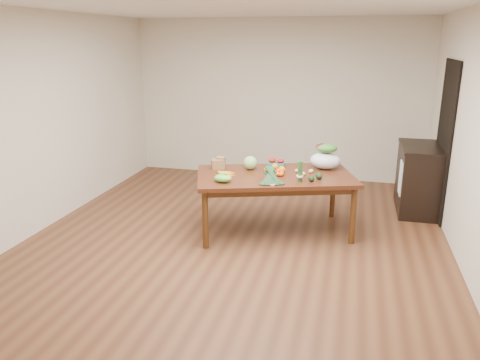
% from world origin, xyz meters
% --- Properties ---
extents(floor, '(6.00, 6.00, 0.00)m').
position_xyz_m(floor, '(0.00, 0.00, 0.00)').
color(floor, brown).
rests_on(floor, ground).
extents(ceiling, '(5.00, 6.00, 0.02)m').
position_xyz_m(ceiling, '(0.00, 0.00, 2.70)').
color(ceiling, white).
rests_on(ceiling, room_walls).
extents(room_walls, '(5.02, 6.02, 2.70)m').
position_xyz_m(room_walls, '(0.00, 0.00, 1.35)').
color(room_walls, beige).
rests_on(room_walls, floor).
extents(dining_table, '(2.13, 1.59, 0.75)m').
position_xyz_m(dining_table, '(0.40, 0.48, 0.38)').
color(dining_table, '#4C2211').
rests_on(dining_table, floor).
extents(doorway_dark, '(0.02, 1.00, 2.10)m').
position_xyz_m(doorway_dark, '(2.48, 1.60, 1.05)').
color(doorway_dark, black).
rests_on(doorway_dark, floor).
extents(cabinet, '(0.52, 1.02, 0.94)m').
position_xyz_m(cabinet, '(2.22, 1.71, 0.47)').
color(cabinet, black).
rests_on(cabinet, floor).
extents(dish_towel, '(0.02, 0.28, 0.45)m').
position_xyz_m(dish_towel, '(1.96, 1.40, 0.55)').
color(dish_towel, white).
rests_on(dish_towel, cabinet).
extents(paper_bag, '(0.26, 0.24, 0.15)m').
position_xyz_m(paper_bag, '(-0.36, 0.56, 0.83)').
color(paper_bag, brown).
rests_on(paper_bag, dining_table).
extents(cabbage, '(0.17, 0.17, 0.17)m').
position_xyz_m(cabbage, '(0.05, 0.63, 0.84)').
color(cabbage, '#9BBF6E').
rests_on(cabbage, dining_table).
extents(strawberry_basket_a, '(0.13, 0.13, 0.10)m').
position_xyz_m(strawberry_basket_a, '(0.30, 0.80, 0.80)').
color(strawberry_basket_a, red).
rests_on(strawberry_basket_a, dining_table).
extents(strawberry_basket_b, '(0.12, 0.12, 0.09)m').
position_xyz_m(strawberry_basket_b, '(0.41, 0.82, 0.79)').
color(strawberry_basket_b, red).
rests_on(strawberry_basket_b, dining_table).
extents(orange_a, '(0.07, 0.07, 0.07)m').
position_xyz_m(orange_a, '(0.28, 0.56, 0.79)').
color(orange_a, orange).
rests_on(orange_a, dining_table).
extents(orange_b, '(0.08, 0.08, 0.08)m').
position_xyz_m(orange_b, '(0.36, 0.67, 0.79)').
color(orange_b, orange).
rests_on(orange_b, dining_table).
extents(orange_c, '(0.09, 0.09, 0.09)m').
position_xyz_m(orange_c, '(0.47, 0.56, 0.79)').
color(orange_c, orange).
rests_on(orange_c, dining_table).
extents(mandarin_cluster, '(0.23, 0.23, 0.09)m').
position_xyz_m(mandarin_cluster, '(0.44, 0.45, 0.79)').
color(mandarin_cluster, '#FF600F').
rests_on(mandarin_cluster, dining_table).
extents(carrots, '(0.28, 0.30, 0.03)m').
position_xyz_m(carrots, '(-0.17, 0.31, 0.76)').
color(carrots, orange).
rests_on(carrots, dining_table).
extents(snap_pea_bag, '(0.21, 0.16, 0.10)m').
position_xyz_m(snap_pea_bag, '(-0.14, 0.01, 0.80)').
color(snap_pea_bag, '#70B73E').
rests_on(snap_pea_bag, dining_table).
extents(kale_bunch, '(0.43, 0.48, 0.16)m').
position_xyz_m(kale_bunch, '(0.42, 0.09, 0.83)').
color(kale_bunch, black).
rests_on(kale_bunch, dining_table).
extents(asparagus_bundle, '(0.11, 0.14, 0.26)m').
position_xyz_m(asparagus_bundle, '(0.73, 0.25, 0.88)').
color(asparagus_bundle, '#437E3A').
rests_on(asparagus_bundle, dining_table).
extents(potato_a, '(0.05, 0.05, 0.05)m').
position_xyz_m(potato_a, '(0.65, 0.63, 0.77)').
color(potato_a, tan).
rests_on(potato_a, dining_table).
extents(potato_b, '(0.06, 0.05, 0.05)m').
position_xyz_m(potato_b, '(0.74, 0.50, 0.77)').
color(potato_b, tan).
rests_on(potato_b, dining_table).
extents(potato_c, '(0.05, 0.04, 0.04)m').
position_xyz_m(potato_c, '(0.83, 0.69, 0.77)').
color(potato_c, tan).
rests_on(potato_c, dining_table).
extents(potato_d, '(0.05, 0.04, 0.04)m').
position_xyz_m(potato_d, '(0.69, 0.70, 0.77)').
color(potato_d, tan).
rests_on(potato_d, dining_table).
extents(potato_e, '(0.06, 0.05, 0.05)m').
position_xyz_m(potato_e, '(0.82, 0.64, 0.77)').
color(potato_e, '#D9C47D').
rests_on(potato_e, dining_table).
extents(avocado_a, '(0.10, 0.12, 0.07)m').
position_xyz_m(avocado_a, '(0.86, 0.29, 0.79)').
color(avocado_a, black).
rests_on(avocado_a, dining_table).
extents(avocado_b, '(0.11, 0.14, 0.08)m').
position_xyz_m(avocado_b, '(0.94, 0.41, 0.79)').
color(avocado_b, black).
rests_on(avocado_b, dining_table).
extents(salad_bag, '(0.46, 0.40, 0.30)m').
position_xyz_m(salad_bag, '(0.98, 0.89, 0.90)').
color(salad_bag, silver).
rests_on(salad_bag, dining_table).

